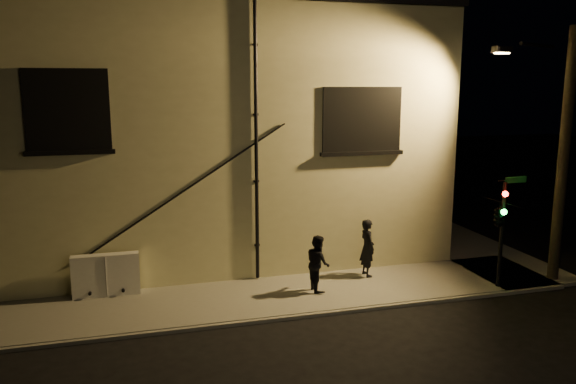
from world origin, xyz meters
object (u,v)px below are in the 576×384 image
object	(u,v)px
utility_cabinet	(106,275)
pedestrian_b	(318,263)
pedestrian_a	(367,248)
traffic_signal	(500,215)
streetlamp_pole	(560,152)

from	to	relation	value
utility_cabinet	pedestrian_b	xyz separation A→B (m)	(5.97, -1.20, 0.22)
pedestrian_a	pedestrian_b	world-z (taller)	pedestrian_a
utility_cabinet	traffic_signal	world-z (taller)	traffic_signal
utility_cabinet	streetlamp_pole	size ratio (longest dim) A/B	0.24
pedestrian_a	pedestrian_b	xyz separation A→B (m)	(-1.89, -0.79, -0.09)
traffic_signal	streetlamp_pole	xyz separation A→B (m)	(2.22, 0.33, 1.73)
pedestrian_b	utility_cabinet	bearing A→B (deg)	77.92
utility_cabinet	streetlamp_pole	xyz separation A→B (m)	(13.31, -2.11, 3.34)
utility_cabinet	pedestrian_a	xyz separation A→B (m)	(7.86, -0.40, 0.30)
pedestrian_a	streetlamp_pole	world-z (taller)	streetlamp_pole
pedestrian_a	traffic_signal	world-z (taller)	traffic_signal
streetlamp_pole	traffic_signal	bearing A→B (deg)	-171.44
pedestrian_a	streetlamp_pole	size ratio (longest dim) A/B	0.24
pedestrian_b	streetlamp_pole	size ratio (longest dim) A/B	0.21
pedestrian_b	traffic_signal	bearing A→B (deg)	-104.47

